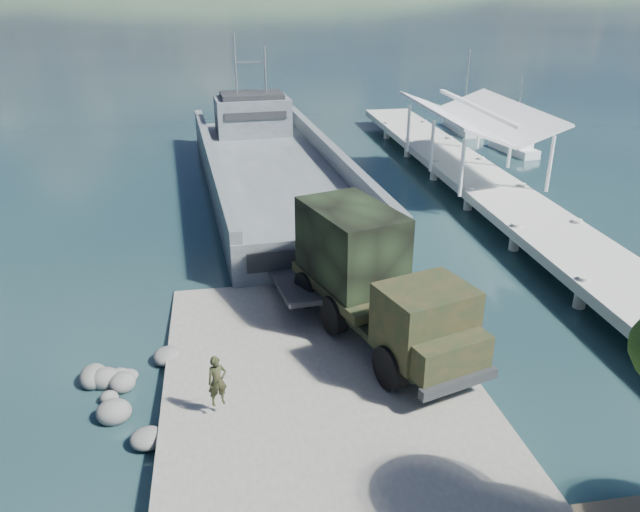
{
  "coord_description": "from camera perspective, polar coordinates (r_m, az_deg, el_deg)",
  "views": [
    {
      "loc": [
        -2.8,
        -16.39,
        12.32
      ],
      "look_at": [
        0.98,
        6.0,
        2.19
      ],
      "focal_mm": 35.0,
      "sensor_mm": 36.0,
      "label": 1
    }
  ],
  "objects": [
    {
      "name": "sailboat_near",
      "position": [
        51.0,
        17.37,
        9.34
      ],
      "size": [
        2.16,
        4.96,
        5.84
      ],
      "rotation": [
        0.0,
        0.0,
        0.16
      ],
      "color": "white",
      "rests_on": "ground"
    },
    {
      "name": "boat_ramp",
      "position": [
        19.76,
        0.6,
        -13.62
      ],
      "size": [
        10.0,
        18.0,
        0.5
      ],
      "primitive_type": "cube",
      "color": "slate",
      "rests_on": "ground"
    },
    {
      "name": "military_truck",
      "position": [
        22.16,
        4.86,
        -2.04
      ],
      "size": [
        5.32,
        9.53,
        4.24
      ],
      "rotation": [
        0.0,
        0.0,
        0.3
      ],
      "color": "black",
      "rests_on": "boat_ramp"
    },
    {
      "name": "pier",
      "position": [
        40.01,
        14.21,
        7.76
      ],
      "size": [
        6.4,
        44.0,
        6.1
      ],
      "color": "beige",
      "rests_on": "ground"
    },
    {
      "name": "soldier",
      "position": [
        18.83,
        -9.29,
        -12.18
      ],
      "size": [
        0.67,
        0.54,
        1.59
      ],
      "primitive_type": "imported",
      "rotation": [
        0.0,
        0.0,
        0.31
      ],
      "color": "black",
      "rests_on": "boat_ramp"
    },
    {
      "name": "landing_craft",
      "position": [
        39.81,
        -4.25,
        7.11
      ],
      "size": [
        9.94,
        32.36,
        9.49
      ],
      "rotation": [
        0.0,
        0.0,
        0.07
      ],
      "color": "#4C575A",
      "rests_on": "ground"
    },
    {
      "name": "ground",
      "position": [
        20.7,
        0.1,
        -12.5
      ],
      "size": [
        1400.0,
        1400.0,
        0.0
      ],
      "primitive_type": "plane",
      "color": "#183339",
      "rests_on": "ground"
    },
    {
      "name": "sailboat_far",
      "position": [
        57.3,
        12.98,
        11.41
      ],
      "size": [
        1.84,
        5.89,
        7.13
      ],
      "rotation": [
        0.0,
        0.0,
        -0.02
      ],
      "color": "white",
      "rests_on": "ground"
    },
    {
      "name": "shoreline_rocks",
      "position": [
        21.18,
        -17.36,
        -12.82
      ],
      "size": [
        3.2,
        5.6,
        0.9
      ],
      "primitive_type": null,
      "color": "#61615E",
      "rests_on": "ground"
    }
  ]
}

